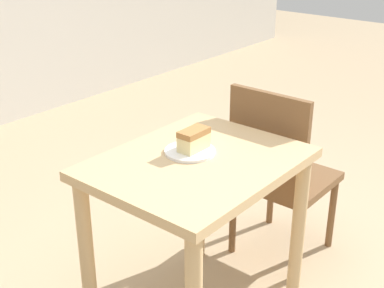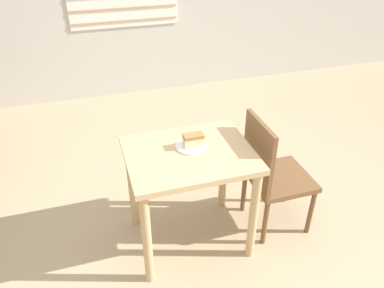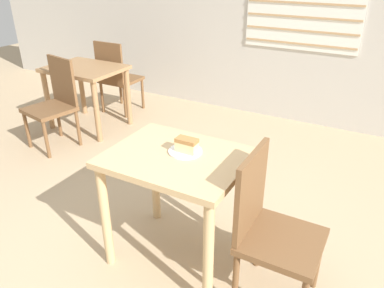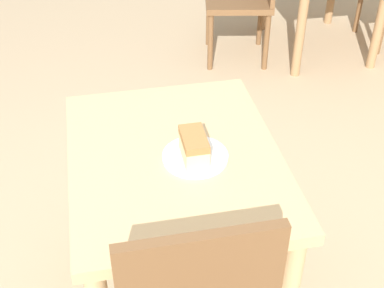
{
  "view_description": "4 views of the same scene",
  "coord_description": "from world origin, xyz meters",
  "views": [
    {
      "loc": [
        -1.57,
        -0.89,
        1.66
      ],
      "look_at": [
        -0.07,
        0.34,
        0.81
      ],
      "focal_mm": 50.0,
      "sensor_mm": 36.0,
      "label": 1
    },
    {
      "loc": [
        -0.67,
        -1.63,
        2.11
      ],
      "look_at": [
        -0.06,
        0.36,
        0.78
      ],
      "focal_mm": 35.0,
      "sensor_mm": 36.0,
      "label": 2
    },
    {
      "loc": [
        0.92,
        -1.38,
        1.83
      ],
      "look_at": [
        -0.02,
        0.33,
        0.85
      ],
      "focal_mm": 35.0,
      "sensor_mm": 36.0,
      "label": 3
    },
    {
      "loc": [
        1.18,
        0.08,
        1.8
      ],
      "look_at": [
        -0.09,
        0.34,
        0.81
      ],
      "focal_mm": 50.0,
      "sensor_mm": 36.0,
      "label": 4
    }
  ],
  "objects": [
    {
      "name": "wall_back",
      "position": [
        0.0,
        3.03,
        1.4
      ],
      "size": [
        10.0,
        0.09,
        2.8
      ],
      "color": "beige",
      "rests_on": "ground_plane"
    },
    {
      "name": "chair_far_opposite",
      "position": [
        -2.12,
        2.18,
        0.49
      ],
      "size": [
        0.44,
        0.44,
        0.92
      ],
      "rotation": [
        0.0,
        0.0,
        3.13
      ],
      "color": "brown",
      "rests_on": "ground_plane"
    },
    {
      "name": "chair_far_corner",
      "position": [
        -2.09,
        1.13,
        0.49
      ],
      "size": [
        0.51,
        0.51,
        0.92
      ],
      "rotation": [
        0.0,
        0.0,
        -0.19
      ],
      "color": "brown",
      "rests_on": "ground_plane"
    },
    {
      "name": "dining_table_far",
      "position": [
        -2.13,
        1.66,
        0.59
      ],
      "size": [
        0.84,
        0.65,
        0.72
      ],
      "color": "#9E754C",
      "rests_on": "ground_plane"
    },
    {
      "name": "plate",
      "position": [
        -0.08,
        0.35,
        0.78
      ],
      "size": [
        0.2,
        0.2,
        0.01
      ],
      "color": "white",
      "rests_on": "dining_table_near"
    },
    {
      "name": "dining_table_near",
      "position": [
        -0.1,
        0.29,
        0.62
      ],
      "size": [
        0.82,
        0.65,
        0.77
      ],
      "color": "tan",
      "rests_on": "ground_plane"
    },
    {
      "name": "chair_near_window",
      "position": [
        0.51,
        0.26,
        0.49
      ],
      "size": [
        0.43,
        0.43,
        0.92
      ],
      "rotation": [
        0.0,
        0.0,
        1.57
      ],
      "color": "brown",
      "rests_on": "ground_plane"
    },
    {
      "name": "cake_slice",
      "position": [
        -0.06,
        0.34,
        0.83
      ],
      "size": [
        0.13,
        0.07,
        0.09
      ],
      "color": "beige",
      "rests_on": "plate"
    }
  ]
}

